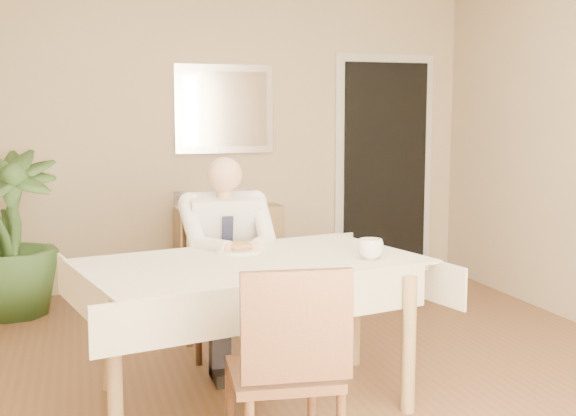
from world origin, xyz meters
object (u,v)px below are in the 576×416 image
object	(u,v)px
sideboard	(230,248)
potted_palm	(11,234)
chair_near	(289,363)
coffee_mug	(370,249)
dining_table	(252,276)
seated_man	(229,251)
chair_far	(220,270)

from	to	relation	value
sideboard	potted_palm	bearing A→B (deg)	-170.72
chair_near	coffee_mug	distance (m)	1.05
dining_table	seated_man	distance (m)	0.59
chair_near	potted_palm	world-z (taller)	potted_palm
seated_man	coffee_mug	distance (m)	0.96
seated_man	coffee_mug	xyz separation A→B (m)	(0.60, -0.74, 0.11)
chair_near	sideboard	distance (m)	3.41
sideboard	dining_table	bearing A→B (deg)	-101.72
potted_palm	chair_near	bearing A→B (deg)	-67.04
chair_near	seated_man	size ratio (longest dim) A/B	0.74
seated_man	potted_palm	xyz separation A→B (m)	(-1.34, 1.50, -0.07)
coffee_mug	potted_palm	distance (m)	2.97
chair_near	coffee_mug	xyz separation A→B (m)	(0.67, 0.76, 0.29)
seated_man	potted_palm	world-z (taller)	seated_man
chair_far	seated_man	bearing A→B (deg)	-89.53
coffee_mug	dining_table	bearing A→B (deg)	166.14
dining_table	chair_far	xyz separation A→B (m)	(0.00, 0.88, -0.15)
potted_palm	dining_table	bearing A→B (deg)	-57.38
dining_table	chair_near	world-z (taller)	chair_near
chair_near	coffee_mug	bearing A→B (deg)	54.67
dining_table	potted_palm	size ratio (longest dim) A/B	1.57
dining_table	coffee_mug	world-z (taller)	coffee_mug
dining_table	coffee_mug	distance (m)	0.63
dining_table	sideboard	size ratio (longest dim) A/B	2.15
chair_far	sideboard	world-z (taller)	chair_far
sideboard	chair_far	bearing A→B (deg)	-106.55
chair_far	coffee_mug	bearing A→B (deg)	-59.41
sideboard	potted_palm	size ratio (longest dim) A/B	0.73
dining_table	seated_man	world-z (taller)	seated_man
sideboard	potted_palm	xyz separation A→B (m)	(-1.73, -0.37, 0.26)
coffee_mug	potted_palm	world-z (taller)	potted_palm
coffee_mug	potted_palm	size ratio (longest dim) A/B	0.11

